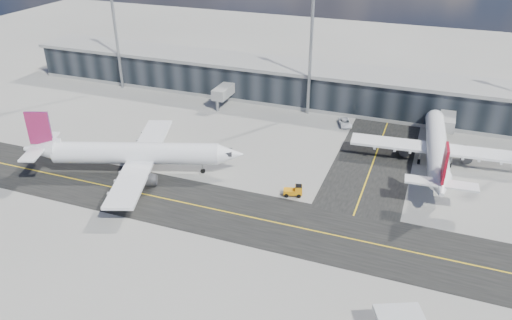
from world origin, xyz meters
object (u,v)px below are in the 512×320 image
object	(u,v)px
airliner_af	(133,153)
baggage_tug	(295,191)
airliner_redtail	(437,148)
service_van	(345,123)

from	to	relation	value
airliner_af	baggage_tug	world-z (taller)	airliner_af
airliner_af	baggage_tug	distance (m)	29.46
airliner_af	baggage_tug	xyz separation A→B (m)	(29.21, 2.54, -2.85)
baggage_tug	airliner_redtail	bearing A→B (deg)	116.71
airliner_af	airliner_redtail	bearing A→B (deg)	94.44
baggage_tug	service_van	bearing A→B (deg)	160.35
airliner_redtail	service_van	distance (m)	22.74
airliner_redtail	airliner_af	bearing A→B (deg)	-160.96
airliner_af	airliner_redtail	distance (m)	54.88
service_van	airliner_redtail	bearing A→B (deg)	-53.26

